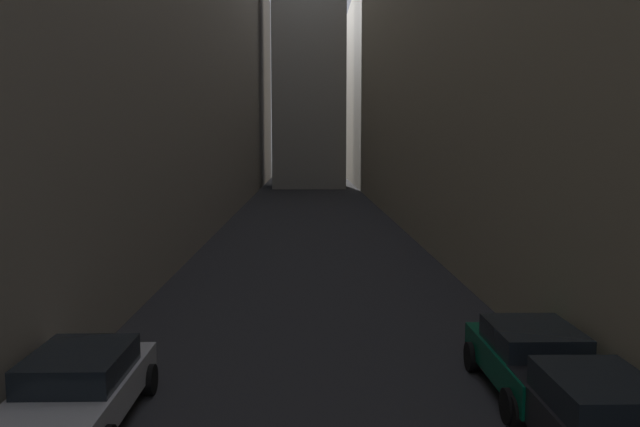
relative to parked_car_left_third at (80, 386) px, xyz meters
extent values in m
plane|color=#232326|center=(4.40, 28.51, -0.75)|extent=(264.00, 264.00, 0.00)
cube|color=gray|center=(-7.13, 30.51, 11.86)|extent=(12.06, 108.00, 25.22)
cube|color=gray|center=(17.50, 30.51, 10.92)|extent=(15.21, 108.00, 23.32)
cube|color=gray|center=(4.40, 64.13, 18.82)|extent=(8.25, 8.25, 39.14)
cube|color=#B7B7BC|center=(0.00, 0.00, -0.13)|extent=(1.79, 4.21, 0.59)
cube|color=black|center=(0.00, 0.00, 0.41)|extent=(1.65, 2.19, 0.51)
cylinder|color=black|center=(-0.89, 1.43, -0.43)|extent=(0.22, 0.64, 0.64)
cylinder|color=black|center=(0.89, 1.43, -0.43)|extent=(0.22, 0.64, 0.64)
cube|color=black|center=(8.80, -1.65, 0.48)|extent=(1.58, 2.15, 0.50)
cylinder|color=black|center=(7.94, -0.31, -0.44)|extent=(0.22, 0.61, 0.61)
cylinder|color=black|center=(9.66, -0.31, -0.44)|extent=(0.22, 0.61, 0.61)
cube|color=#05472D|center=(8.80, 1.30, -0.10)|extent=(1.82, 4.06, 0.62)
cube|color=black|center=(8.80, 1.35, 0.44)|extent=(1.67, 2.09, 0.47)
cylinder|color=black|center=(7.89, 2.68, -0.41)|extent=(0.22, 0.67, 0.67)
cylinder|color=black|center=(9.71, 2.68, -0.41)|extent=(0.22, 0.67, 0.67)
cylinder|color=black|center=(7.89, -0.08, -0.41)|extent=(0.22, 0.67, 0.67)
cylinder|color=black|center=(9.71, -0.08, -0.41)|extent=(0.22, 0.67, 0.67)
camera|label=1|loc=(4.15, -11.38, 4.43)|focal=36.02mm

